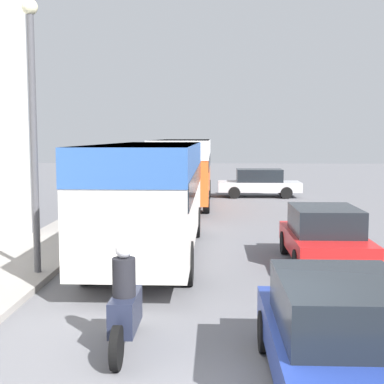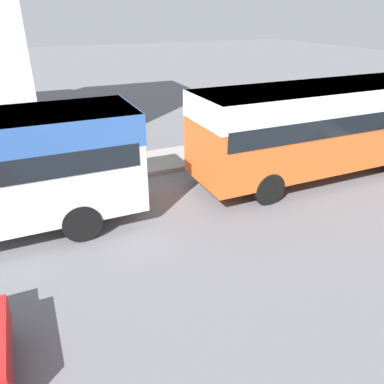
% 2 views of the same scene
% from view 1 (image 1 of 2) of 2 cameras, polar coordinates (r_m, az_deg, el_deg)
% --- Properties ---
extents(bus_lead, '(2.54, 9.39, 3.13)m').
position_cam_1_polar(bus_lead, '(14.77, -4.36, 0.86)').
color(bus_lead, silver).
rests_on(bus_lead, ground_plane).
extents(bus_following, '(2.61, 9.15, 3.16)m').
position_cam_1_polar(bus_following, '(25.90, -0.93, 3.11)').
color(bus_following, '#EA5B23').
rests_on(bus_following, ground_plane).
extents(motorcycle_behind_lead, '(0.38, 2.24, 1.73)m').
position_cam_1_polar(motorcycle_behind_lead, '(8.61, -7.15, -12.02)').
color(motorcycle_behind_lead, '#1E2338').
rests_on(motorcycle_behind_lead, ground_plane).
extents(car_crossing, '(4.50, 1.89, 1.54)m').
position_cam_1_polar(car_crossing, '(29.64, 7.17, 1.01)').
color(car_crossing, '#B7B7BC').
rests_on(car_crossing, ground_plane).
extents(car_far_curb, '(1.94, 3.89, 1.51)m').
position_cam_1_polar(car_far_curb, '(14.38, 13.95, -4.45)').
color(car_far_curb, red).
rests_on(car_far_curb, ground_plane).
extents(car_distant, '(1.94, 4.05, 1.50)m').
position_cam_1_polar(car_distant, '(7.45, 15.72, -14.34)').
color(car_distant, navy).
rests_on(car_distant, ground_plane).
extents(pedestrian_near_curb, '(0.34, 0.34, 1.75)m').
position_cam_1_polar(pedestrian_near_curb, '(33.16, -5.73, 2.00)').
color(pedestrian_near_curb, '#232838').
rests_on(pedestrian_near_curb, sidewalk).
extents(lamp_post, '(0.36, 0.36, 6.25)m').
position_cam_1_polar(lamp_post, '(12.87, -16.60, 7.97)').
color(lamp_post, '#47474C').
rests_on(lamp_post, sidewalk).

